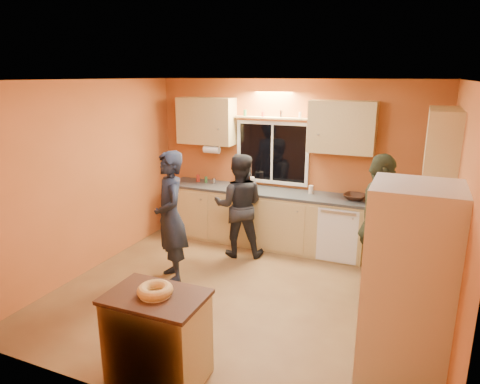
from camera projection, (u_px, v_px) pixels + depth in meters
The scene contains 14 objects.
ground at pixel (241, 295), 5.34m from camera, with size 4.50×4.50×0.00m, color brown.
room_shell at pixel (264, 162), 5.23m from camera, with size 4.54×4.04×2.61m.
back_counter at pixel (284, 220), 6.72m from camera, with size 4.23×0.62×0.90m.
right_counter at pixel (414, 273), 4.93m from camera, with size 0.62×1.84×0.90m.
refrigerator at pixel (408, 286), 3.68m from camera, with size 0.72×0.70×1.80m, color silver.
island at pixel (158, 337), 3.77m from camera, with size 0.86×0.59×0.83m.
bundt_pastry at pixel (155, 290), 3.65m from camera, with size 0.31×0.31×0.09m, color tan.
person_left at pixel (171, 217), 5.55m from camera, with size 0.63×0.42×1.74m, color black.
person_center at pixel (239, 205), 6.35m from camera, with size 0.76×0.59×1.56m, color black.
person_right at pixel (377, 229), 5.04m from camera, with size 1.05×0.44×1.80m, color #2C3220.
mixing_bowl at pixel (355, 197), 6.21m from camera, with size 0.32×0.32×0.08m, color #331911.
utensil_crock at pixel (250, 182), 6.87m from camera, with size 0.14×0.14×0.17m, color beige.
potted_plant at pixel (413, 231), 4.55m from camera, with size 0.26×0.23×0.29m, color gray.
red_box at pixel (422, 221), 5.20m from camera, with size 0.16×0.12×0.07m, color #A92A1A.
Camera 1 is at (1.86, -4.43, 2.65)m, focal length 32.00 mm.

